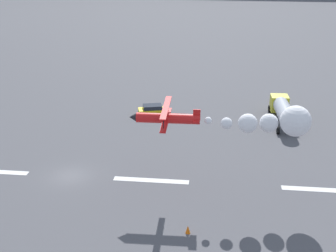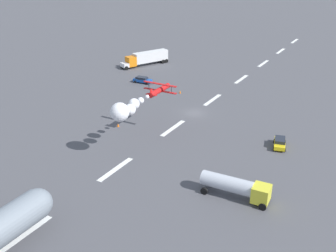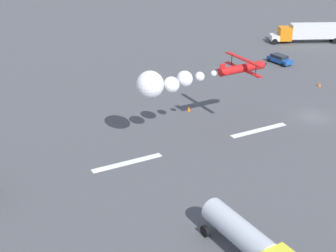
# 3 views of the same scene
# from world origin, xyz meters

# --- Properties ---
(ground_plane) EXTENTS (440.00, 440.00, 0.00)m
(ground_plane) POSITION_xyz_m (0.00, 0.00, 0.00)
(ground_plane) COLOR #4C4C51
(ground_plane) RESTS_ON ground
(runway_stripe_0) EXTENTS (8.00, 0.90, 0.01)m
(runway_stripe_0) POSITION_xyz_m (-78.91, 0.00, 0.01)
(runway_stripe_0) COLOR white
(runway_stripe_0) RESTS_ON ground
(runway_stripe_1) EXTENTS (8.00, 0.90, 0.01)m
(runway_stripe_1) POSITION_xyz_m (-61.38, 0.00, 0.01)
(runway_stripe_1) COLOR white
(runway_stripe_1) RESTS_ON ground
(runway_stripe_2) EXTENTS (8.00, 0.90, 0.01)m
(runway_stripe_2) POSITION_xyz_m (-43.84, 0.00, 0.01)
(runway_stripe_2) COLOR white
(runway_stripe_2) RESTS_ON ground
(runway_stripe_3) EXTENTS (8.00, 0.90, 0.01)m
(runway_stripe_3) POSITION_xyz_m (-26.30, 0.00, 0.01)
(runway_stripe_3) COLOR white
(runway_stripe_3) RESTS_ON ground
(runway_stripe_4) EXTENTS (8.00, 0.90, 0.01)m
(runway_stripe_4) POSITION_xyz_m (-8.77, 0.00, 0.01)
(runway_stripe_4) COLOR white
(runway_stripe_4) RESTS_ON ground
(runway_stripe_5) EXTENTS (8.00, 0.90, 0.01)m
(runway_stripe_5) POSITION_xyz_m (8.77, 0.00, 0.01)
(runway_stripe_5) COLOR white
(runway_stripe_5) RESTS_ON ground
(runway_stripe_6) EXTENTS (8.00, 0.90, 0.01)m
(runway_stripe_6) POSITION_xyz_m (26.30, 0.00, 0.01)
(runway_stripe_6) COLOR white
(runway_stripe_6) RESTS_ON ground
(runway_stripe_7) EXTENTS (8.00, 0.90, 0.01)m
(runway_stripe_7) POSITION_xyz_m (43.84, 0.00, 0.01)
(runway_stripe_7) COLOR white
(runway_stripe_7) RESTS_ON ground
(stunt_biplane_red) EXTENTS (17.34, 6.56, 2.97)m
(stunt_biplane_red) POSITION_xyz_m (19.77, -1.45, 7.79)
(stunt_biplane_red) COLOR red
(semi_truck_orange) EXTENTS (14.33, 8.60, 3.70)m
(semi_truck_orange) POSITION_xyz_m (-25.23, -28.30, 2.13)
(semi_truck_orange) COLOR silver
(semi_truck_orange) RESTS_ON ground
(fuel_tanker_truck) EXTENTS (3.30, 9.48, 2.90)m
(fuel_tanker_truck) POSITION_xyz_m (24.08, 18.48, 1.75)
(fuel_tanker_truck) COLOR yellow
(fuel_tanker_truck) RESTS_ON ground
(followme_car_yellow) EXTENTS (2.38, 4.75, 1.52)m
(followme_car_yellow) POSITION_xyz_m (-11.00, -20.12, 0.81)
(followme_car_yellow) COLOR #194CA5
(followme_car_yellow) RESTS_ON ground
(airport_staff_sedan) EXTENTS (4.66, 2.92, 1.52)m
(airport_staff_sedan) POSITION_xyz_m (6.26, 19.30, 0.81)
(airport_staff_sedan) COLOR yellow
(airport_staff_sedan) RESTS_ON ground
(traffic_cone_near) EXTENTS (0.44, 0.44, 0.75)m
(traffic_cone_near) POSITION_xyz_m (-8.97, -8.30, 0.38)
(traffic_cone_near) COLOR orange
(traffic_cone_near) RESTS_ON ground
(traffic_cone_far) EXTENTS (0.44, 0.44, 0.75)m
(traffic_cone_far) POSITION_xyz_m (13.38, -9.26, 0.38)
(traffic_cone_far) COLOR orange
(traffic_cone_far) RESTS_ON ground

